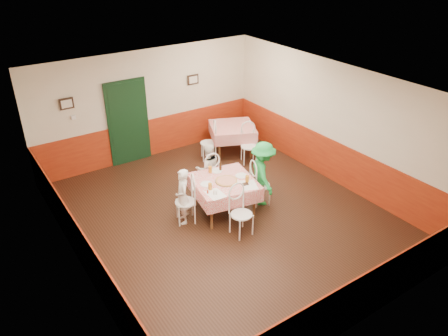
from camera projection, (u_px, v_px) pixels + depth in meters
floor at (226, 216)px, 9.16m from camera, size 7.00×7.00×0.00m
ceiling at (226, 87)px, 7.84m from camera, size 7.00×7.00×0.00m
back_wall at (148, 105)px, 11.06m from camera, size 6.00×0.10×2.80m
front_wall at (370, 252)px, 5.94m from camera, size 6.00×0.10×2.80m
left_wall at (72, 203)px, 7.03m from camera, size 0.10×7.00×2.80m
right_wall at (334, 123)px, 9.98m from camera, size 0.10×7.00×2.80m
wainscot_back at (151, 137)px, 11.47m from camera, size 6.00×0.03×1.00m
wainscot_front at (359, 300)px, 6.38m from camera, size 6.00×0.03×1.00m
wainscot_left at (81, 247)px, 7.46m from camera, size 0.03×7.00×1.00m
wainscot_right at (329, 159)px, 10.39m from camera, size 0.03×7.00×1.00m
door at (128, 123)px, 10.89m from camera, size 0.96×0.06×2.10m
picture_left at (66, 104)px, 9.83m from camera, size 0.32×0.03×0.26m
picture_right at (193, 80)px, 11.45m from camera, size 0.32×0.03×0.26m
thermostat at (73, 117)px, 10.04m from camera, size 0.10×0.03×0.10m
main_table at (224, 196)px, 9.13m from camera, size 1.42×1.42×0.77m
second_table at (232, 139)px, 11.69m from camera, size 1.48×1.48×0.77m
chair_left at (185, 202)px, 8.80m from camera, size 0.54×0.54×0.90m
chair_right at (260, 185)px, 9.40m from camera, size 0.51×0.51×0.90m
chair_far at (209, 175)px, 9.79m from camera, size 0.46×0.46×0.90m
chair_near at (241, 214)px, 8.41m from camera, size 0.43×0.43×0.90m
chair_second_a at (209, 143)px, 11.28m from camera, size 0.55×0.55×0.90m
chair_second_b at (249, 146)px, 11.10m from camera, size 0.55×0.55×0.90m
pizza at (226, 181)px, 8.91m from camera, size 0.53×0.53×0.03m
plate_left at (207, 184)px, 8.80m from camera, size 0.29×0.29×0.01m
plate_right at (241, 176)px, 9.11m from camera, size 0.29×0.29×0.01m
plate_far at (217, 171)px, 9.31m from camera, size 0.29×0.29×0.01m
glass_a at (210, 186)px, 8.60m from camera, size 0.09×0.09×0.14m
glass_b at (247, 179)px, 8.87m from camera, size 0.09×0.09×0.14m
glass_c at (210, 170)px, 9.22m from camera, size 0.09×0.09×0.14m
beer_bottle at (220, 166)px, 9.28m from camera, size 0.07×0.07×0.21m
shaker_a at (214, 193)px, 8.44m from camera, size 0.04×0.04×0.09m
shaker_b at (216, 193)px, 8.44m from camera, size 0.04×0.04×0.09m
shaker_c at (208, 191)px, 8.49m from camera, size 0.04×0.04×0.09m
menu_left at (215, 194)px, 8.48m from camera, size 0.32×0.41×0.00m
menu_right at (249, 185)px, 8.79m from camera, size 0.43×0.48×0.00m
wallet at (246, 184)px, 8.80m from camera, size 0.12×0.11×0.02m
diner_left at (183, 197)px, 8.72m from camera, size 0.41×0.50×1.19m
diner_far at (208, 169)px, 9.76m from camera, size 0.67×0.58×1.18m
diner_right at (263, 174)px, 9.29m from camera, size 0.82×1.06×1.44m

